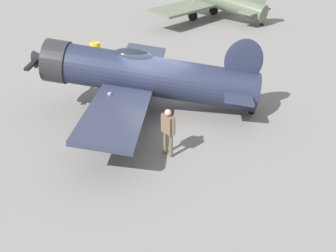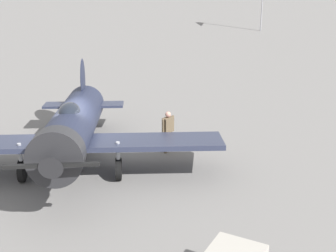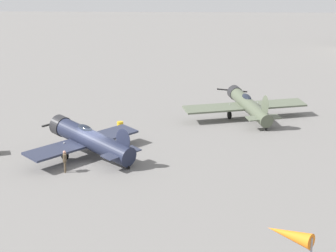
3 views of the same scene
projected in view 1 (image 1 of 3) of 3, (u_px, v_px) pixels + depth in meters
The scene contains 4 objects.
ground_plane at pixel (155, 111), 16.78m from camera, with size 400.00×400.00×0.00m, color slate.
airplane_foreground at pixel (143, 75), 16.12m from camera, with size 9.90×8.92×3.24m.
ground_crew_mechanic at pixel (168, 128), 13.10m from camera, with size 0.65×0.29×1.70m.
fuel_drum at pixel (95, 50), 23.51m from camera, with size 0.65×0.65×0.86m.
Camera 1 is at (-13.26, 7.62, 6.96)m, focal length 42.75 mm.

